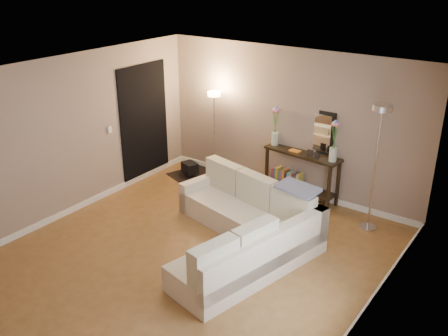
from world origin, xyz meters
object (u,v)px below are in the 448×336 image
Objects in this scene: sectional_sofa at (246,227)px; floor_lamp_unlit at (378,144)px; console_table at (297,171)px; floor_lamp_lit at (214,118)px.

floor_lamp_unlit is (1.28, 1.57, 1.11)m from sectional_sofa.
console_table is 0.84× the size of floor_lamp_lit.
floor_lamp_lit is at bearing 175.94° from floor_lamp_unlit.
sectional_sofa is at bearing -129.21° from floor_lamp_unlit.
floor_lamp_lit is at bearing -175.05° from console_table.
floor_lamp_lit is 0.84× the size of floor_lamp_unlit.
floor_lamp_unlit is at bearing -4.06° from floor_lamp_lit.
floor_lamp_lit is at bearing 136.64° from sectional_sofa.
console_table is at bearing 165.79° from floor_lamp_unlit.
sectional_sofa is 1.96m from console_table.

